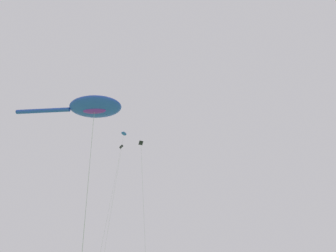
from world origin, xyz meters
TOP-DOWN VIEW (x-y plane):
  - big_show_kite at (-0.49, 12.61)m, footprint 4.70×8.56m
  - small_kite_streamer_purple at (9.45, 15.07)m, footprint 0.95×2.11m
  - small_kite_box_yellow at (16.29, 24.89)m, footprint 3.82×2.17m
  - small_kite_diamond_red at (13.44, 21.94)m, footprint 2.35×1.39m

SIDE VIEW (x-z plane):
  - big_show_kite at x=-0.49m, z-range 7.08..22.18m
  - small_kite_streamer_purple at x=9.45m, z-range 6.06..24.55m
  - small_kite_box_yellow at x=16.29m, z-range 9.30..34.91m
  - small_kite_diamond_red at x=13.44m, z-range 11.76..36.71m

